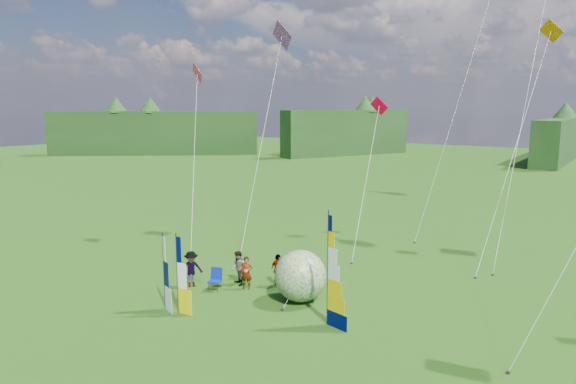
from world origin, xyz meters
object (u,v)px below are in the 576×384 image
Objects in this scene: spectator_d at (278,270)px; camp_chair at (215,280)px; spectator_a at (246,273)px; side_banner_far at (164,273)px; feather_banner_main at (328,270)px; side_banner_left at (177,275)px; spectator_b at (238,268)px; bol_inflatable at (300,276)px; kite_whale at (530,74)px; spectator_c at (191,269)px.

spectator_d reaches higher than camp_chair.
spectator_a is 1.64m from camp_chair.
spectator_a is at bearing 19.47° from camp_chair.
side_banner_far is at bearing -117.19° from camp_chair.
feather_banner_main reaches higher than spectator_d.
side_banner_left is 0.87m from side_banner_far.
feather_banner_main reaches higher than spectator_b.
side_banner_left is 5.75m from spectator_d.
bol_inflatable is 1.47× the size of spectator_a.
spectator_d is 19.52m from kite_whale.
spectator_c is at bearing 48.70° from spectator_d.
side_banner_left is at bearing -130.36° from bol_inflatable.
feather_banner_main is 1.34× the size of side_banner_left.
bol_inflatable reaches higher than spectator_c.
kite_whale reaches higher than side_banner_far.
side_banner_far reaches higher than spectator_d.
spectator_a is (-5.59, 1.39, -1.56)m from feather_banner_main.
spectator_a is (1.44, 4.18, -0.89)m from side_banner_far.
feather_banner_main is 7.04m from camp_chair.
feather_banner_main is 19.29m from kite_whale.
camp_chair is (-6.79, 0.31, -1.84)m from feather_banner_main.
spectator_c is 1.46m from camp_chair.
side_banner_far is 24.41m from kite_whale.
side_banner_far is 2.05× the size of spectator_a.
bol_inflatable is at bearing -23.46° from spectator_a.
spectator_c is at bearing -108.88° from spectator_b.
camp_chair is at bearing 106.68° from side_banner_far.
spectator_a is 2.92m from spectator_c.
side_banner_left is at bearing -106.54° from spectator_c.
side_banner_far is 4.51m from spectator_a.
spectator_b is 1.06× the size of spectator_d.
kite_whale is (10.55, 19.39, 9.40)m from side_banner_left.
spectator_a is 0.99× the size of spectator_d.
kite_whale is at bearing 84.91° from spectator_b.
spectator_d is (1.08, 1.25, 0.01)m from spectator_a.
bol_inflatable is 3.19m from spectator_a.
feather_banner_main is at bearing 16.16° from spectator_b.
kite_whale reaches higher than side_banner_left.
kite_whale is at bearing 56.31° from side_banner_left.
spectator_a is at bearing 179.87° from feather_banner_main.
kite_whale is (11.17, 16.30, 10.63)m from camp_chair.
feather_banner_main is 3.14m from bol_inflatable.
spectator_c is (-1.84, -1.58, 0.04)m from spectator_b.
side_banner_far is at bearing -144.53° from feather_banner_main.
side_banner_left is at bearing -125.20° from spectator_a.
side_banner_far reaches higher than bol_inflatable.
side_banner_far is 1.85× the size of spectator_c.
side_banner_left reaches higher than spectator_c.
spectator_a is 0.90× the size of spectator_c.
spectator_b is at bearing 179.53° from feather_banner_main.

